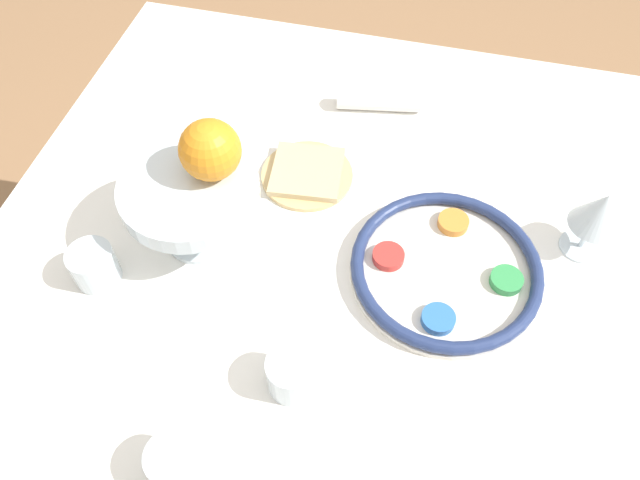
% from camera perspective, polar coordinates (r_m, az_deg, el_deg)
% --- Properties ---
extents(ground_plane, '(8.00, 8.00, 0.00)m').
position_cam_1_polar(ground_plane, '(1.69, 3.98, -16.08)').
color(ground_plane, '#99704C').
extents(dining_table, '(1.30, 1.08, 0.77)m').
position_cam_1_polar(dining_table, '(1.33, 4.92, -10.43)').
color(dining_table, white).
rests_on(dining_table, ground_plane).
extents(seder_plate, '(0.29, 0.29, 0.03)m').
position_cam_1_polar(seder_plate, '(0.98, 11.44, -2.59)').
color(seder_plate, silver).
rests_on(seder_plate, dining_table).
extents(wine_glass, '(0.08, 0.08, 0.13)m').
position_cam_1_polar(wine_glass, '(1.02, 24.21, 2.36)').
color(wine_glass, silver).
rests_on(wine_glass, dining_table).
extents(fruit_stand, '(0.21, 0.21, 0.13)m').
position_cam_1_polar(fruit_stand, '(0.95, -11.78, 4.02)').
color(fruit_stand, silver).
rests_on(fruit_stand, dining_table).
extents(orange_fruit, '(0.09, 0.09, 0.09)m').
position_cam_1_polar(orange_fruit, '(0.91, -10.02, 8.11)').
color(orange_fruit, orange).
rests_on(orange_fruit, fruit_stand).
extents(bread_plate, '(0.16, 0.16, 0.02)m').
position_cam_1_polar(bread_plate, '(1.09, -1.20, 6.09)').
color(bread_plate, tan).
rests_on(bread_plate, dining_table).
extents(napkin_roll, '(0.16, 0.06, 0.04)m').
position_cam_1_polar(napkin_roll, '(1.21, 5.38, 12.57)').
color(napkin_roll, white).
rests_on(napkin_roll, dining_table).
extents(cup_near, '(0.07, 0.07, 0.06)m').
position_cam_1_polar(cup_near, '(0.84, -13.02, -19.29)').
color(cup_near, silver).
rests_on(cup_near, dining_table).
extents(cup_mid, '(0.07, 0.07, 0.06)m').
position_cam_1_polar(cup_mid, '(0.86, -2.58, -12.12)').
color(cup_mid, silver).
rests_on(cup_mid, dining_table).
extents(cup_far, '(0.07, 0.07, 0.06)m').
position_cam_1_polar(cup_far, '(1.00, -19.97, -2.22)').
color(cup_far, silver).
rests_on(cup_far, dining_table).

